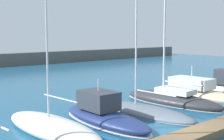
{
  "coord_description": "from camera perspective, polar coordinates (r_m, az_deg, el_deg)",
  "views": [
    {
      "loc": [
        -14.47,
        -11.17,
        5.92
      ],
      "look_at": [
        0.3,
        6.24,
        3.24
      ],
      "focal_mm": 49.93,
      "sensor_mm": 36.0,
      "label": 1
    }
  ],
  "objects": [
    {
      "name": "ground_plane",
      "position": [
        19.21,
        11.67,
        -11.39
      ],
      "size": [
        120.0,
        120.0,
        0.0
      ],
      "primitive_type": "plane",
      "color": "#1E567A"
    },
    {
      "name": "dock_pier",
      "position": [
        18.4,
        15.0,
        -11.51
      ],
      "size": [
        31.91,
        1.54,
        0.48
      ],
      "primitive_type": "cube",
      "color": "brown",
      "rests_on": "ground_plane"
    },
    {
      "name": "sailboat_white_third",
      "position": [
        19.19,
        -11.01,
        -10.18
      ],
      "size": [
        3.37,
        8.81,
        14.43
      ],
      "rotation": [
        0.0,
        0.0,
        1.65
      ],
      "color": "white",
      "rests_on": "ground_plane"
    },
    {
      "name": "motorboat_navy_fourth",
      "position": [
        21.03,
        -1.52,
        -8.13
      ],
      "size": [
        2.6,
        8.13,
        3.08
      ],
      "rotation": [
        0.0,
        0.0,
        1.57
      ],
      "color": "navy",
      "rests_on": "ground_plane"
    },
    {
      "name": "sailboat_slate_fifth",
      "position": [
        23.54,
        5.91,
        -7.38
      ],
      "size": [
        3.6,
        8.85,
        18.54
      ],
      "rotation": [
        0.0,
        0.0,
        1.65
      ],
      "color": "slate",
      "rests_on": "ground_plane"
    },
    {
      "name": "sailboat_charcoal_sixth",
      "position": [
        27.13,
        10.94,
        -5.14
      ],
      "size": [
        3.62,
        9.59,
        17.69
      ],
      "rotation": [
        0.0,
        0.0,
        1.66
      ],
      "color": "#2D2D33",
      "rests_on": "ground_plane"
    },
    {
      "name": "motorboat_sand_seventh",
      "position": [
        30.23,
        15.53,
        -3.96
      ],
      "size": [
        3.02,
        9.34,
        3.34
      ],
      "rotation": [
        0.0,
        0.0,
        1.63
      ],
      "color": "beige",
      "rests_on": "ground_plane"
    }
  ]
}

